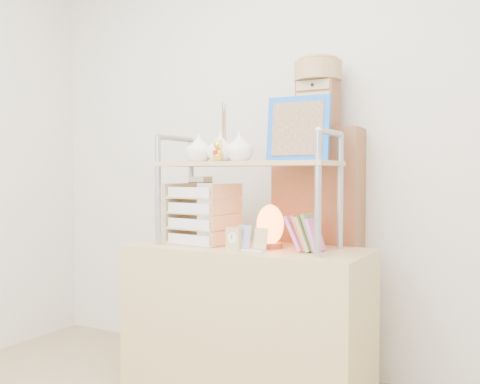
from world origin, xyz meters
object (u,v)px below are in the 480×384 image
object	(u,v)px
desk	(246,322)
letter_tray	(201,217)
cabinet	(318,255)
salt_lamp	(270,226)

from	to	relation	value
desk	letter_tray	xyz separation A→B (m)	(-0.26, -0.01, 0.51)
cabinet	letter_tray	distance (m)	0.66
cabinet	letter_tray	xyz separation A→B (m)	(-0.50, -0.38, 0.21)
letter_tray	salt_lamp	size ratio (longest dim) A/B	1.64
letter_tray	salt_lamp	bearing A→B (deg)	4.60
cabinet	salt_lamp	size ratio (longest dim) A/B	6.38
cabinet	letter_tray	bearing A→B (deg)	-145.87
cabinet	letter_tray	world-z (taller)	cabinet
salt_lamp	cabinet	bearing A→B (deg)	71.61
desk	cabinet	xyz separation A→B (m)	(0.24, 0.37, 0.30)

